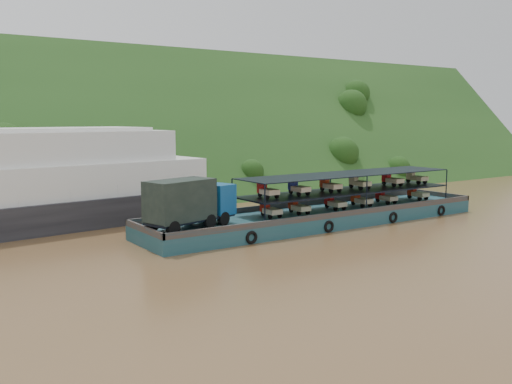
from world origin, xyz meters
TOP-DOWN VIEW (x-y plane):
  - ground at (0.00, 0.00)m, footprint 160.00×160.00m
  - hillside at (0.00, 36.00)m, footprint 140.00×39.60m
  - cargo_barge at (1.85, 0.80)m, footprint 35.11×7.18m

SIDE VIEW (x-z plane):
  - ground at x=0.00m, z-range 0.00..0.00m
  - hillside at x=0.00m, z-range -19.80..19.80m
  - cargo_barge at x=1.85m, z-range -1.26..3.84m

